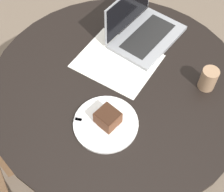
% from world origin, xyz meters
% --- Properties ---
extents(ground_plane, '(12.00, 12.00, 0.00)m').
position_xyz_m(ground_plane, '(0.00, 0.00, 0.00)').
color(ground_plane, '#6B5B4C').
extents(dining_table, '(1.07, 1.07, 0.74)m').
position_xyz_m(dining_table, '(0.00, 0.00, 0.55)').
color(dining_table, black).
rests_on(dining_table, ground_plane).
extents(paper_document, '(0.42, 0.39, 0.00)m').
position_xyz_m(paper_document, '(-0.02, 0.11, 0.74)').
color(paper_document, white).
rests_on(paper_document, dining_table).
extents(plate, '(0.25, 0.25, 0.01)m').
position_xyz_m(plate, '(-0.02, -0.21, 0.74)').
color(plate, white).
rests_on(plate, dining_table).
extents(cake_slice, '(0.11, 0.11, 0.06)m').
position_xyz_m(cake_slice, '(-0.01, -0.21, 0.78)').
color(cake_slice, brown).
rests_on(cake_slice, plate).
extents(fork, '(0.17, 0.03, 0.00)m').
position_xyz_m(fork, '(-0.07, -0.22, 0.75)').
color(fork, silver).
rests_on(fork, plate).
extents(coffee_glass, '(0.07, 0.07, 0.10)m').
position_xyz_m(coffee_glass, '(0.36, 0.02, 0.79)').
color(coffee_glass, '#997556').
rests_on(coffee_glass, dining_table).
extents(laptop, '(0.36, 0.40, 0.21)m').
position_xyz_m(laptop, '(0.08, 0.28, 0.77)').
color(laptop, gray).
rests_on(laptop, dining_table).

